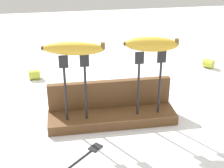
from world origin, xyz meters
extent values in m
plane|color=silver|center=(0.00, 0.00, 0.00)|extent=(3.00, 3.00, 0.00)
cube|color=brown|center=(0.00, 0.00, 0.02)|extent=(0.39, 0.11, 0.03)
cube|color=brown|center=(0.00, 0.04, 0.08)|extent=(0.39, 0.02, 0.09)
cylinder|color=black|center=(-0.14, -0.02, 0.12)|extent=(0.01, 0.01, 0.17)
cube|color=black|center=(-0.14, -0.02, 0.22)|extent=(0.03, 0.00, 0.04)
cylinder|color=black|center=(-0.08, -0.02, 0.12)|extent=(0.01, 0.01, 0.17)
cube|color=black|center=(-0.08, -0.02, 0.22)|extent=(0.03, 0.00, 0.04)
cylinder|color=black|center=(0.08, -0.02, 0.11)|extent=(0.01, 0.01, 0.17)
cube|color=black|center=(0.08, -0.02, 0.22)|extent=(0.03, 0.00, 0.04)
cylinder|color=black|center=(0.14, -0.02, 0.11)|extent=(0.01, 0.01, 0.17)
cube|color=black|center=(0.14, -0.02, 0.22)|extent=(0.03, 0.00, 0.04)
ellipsoid|color=gold|center=(-0.11, -0.02, 0.25)|extent=(0.18, 0.07, 0.04)
cylinder|color=brown|center=(-0.03, -0.03, 0.26)|extent=(0.01, 0.01, 0.02)
sphere|color=#3F2D19|center=(-0.19, 0.00, 0.25)|extent=(0.01, 0.01, 0.01)
ellipsoid|color=gold|center=(0.11, -0.02, 0.25)|extent=(0.16, 0.07, 0.04)
cylinder|color=brown|center=(0.18, -0.03, 0.26)|extent=(0.01, 0.01, 0.02)
sphere|color=#3F2D19|center=(0.04, 0.00, 0.25)|extent=(0.01, 0.01, 0.01)
cylinder|color=black|center=(-0.12, -0.18, 0.00)|extent=(0.09, 0.09, 0.01)
cube|color=black|center=(-0.07, -0.13, 0.00)|extent=(0.04, 0.04, 0.01)
cylinder|color=#B2C138|center=(0.48, 0.37, 0.02)|extent=(0.06, 0.06, 0.04)
cylinder|color=beige|center=(0.47, 0.38, 0.02)|extent=(0.03, 0.02, 0.03)
cylinder|color=#B2C138|center=(-0.25, 0.36, 0.02)|extent=(0.05, 0.04, 0.04)
cylinder|color=beige|center=(-0.28, 0.36, 0.02)|extent=(0.01, 0.03, 0.03)
camera|label=1|loc=(-0.14, -0.87, 0.55)|focal=52.66mm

